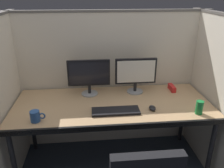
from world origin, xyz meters
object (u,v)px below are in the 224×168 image
object	(u,v)px
monitor_left	(89,75)
red_stapler	(172,88)
desk	(113,108)
computer_mouse	(152,108)
soda_can	(199,107)
coffee_mug	(35,116)
keyboard_main	(116,111)
monitor_right	(136,73)

from	to	relation	value
monitor_left	red_stapler	world-z (taller)	monitor_left
desk	monitor_left	bearing A→B (deg)	132.82
monitor_left	desk	bearing A→B (deg)	-47.18
computer_mouse	soda_can	world-z (taller)	soda_can
soda_can	coffee_mug	distance (m)	1.42
keyboard_main	coffee_mug	distance (m)	0.69
keyboard_main	red_stapler	size ratio (longest dim) A/B	2.87
monitor_left	coffee_mug	xyz separation A→B (m)	(-0.45, -0.49, -0.17)
monitor_right	keyboard_main	world-z (taller)	monitor_right
soda_can	red_stapler	distance (m)	0.52
monitor_left	red_stapler	distance (m)	0.92
soda_can	red_stapler	bearing A→B (deg)	97.36
monitor_left	coffee_mug	world-z (taller)	monitor_left
computer_mouse	coffee_mug	bearing A→B (deg)	-174.57
computer_mouse	red_stapler	size ratio (longest dim) A/B	0.64
monitor_right	coffee_mug	bearing A→B (deg)	-152.15
monitor_right	red_stapler	world-z (taller)	monitor_right
desk	monitor_left	distance (m)	0.42
monitor_right	red_stapler	distance (m)	0.45
monitor_left	computer_mouse	size ratio (longest dim) A/B	4.48
coffee_mug	red_stapler	bearing A→B (deg)	20.49
monitor_left	monitor_right	bearing A→B (deg)	0.68
soda_can	monitor_right	bearing A→B (deg)	133.30
red_stapler	monitor_right	bearing A→B (deg)	-178.87
keyboard_main	red_stapler	distance (m)	0.79
desk	computer_mouse	world-z (taller)	computer_mouse
soda_can	red_stapler	size ratio (longest dim) A/B	0.81
monitor_left	computer_mouse	xyz separation A→B (m)	(0.57, -0.39, -0.20)
soda_can	red_stapler	world-z (taller)	soda_can
red_stapler	coffee_mug	distance (m)	1.44
desk	coffee_mug	xyz separation A→B (m)	(-0.67, -0.25, 0.10)
red_stapler	coffee_mug	bearing A→B (deg)	-159.51
monitor_left	monitor_right	world-z (taller)	same
desk	coffee_mug	bearing A→B (deg)	-159.40
desk	monitor_left	world-z (taller)	monitor_left
soda_can	coffee_mug	size ratio (longest dim) A/B	0.97
monitor_left	keyboard_main	bearing A→B (deg)	-60.34
monitor_left	red_stapler	xyz separation A→B (m)	(0.90, 0.01, -0.19)
monitor_left	computer_mouse	bearing A→B (deg)	-34.50
monitor_left	keyboard_main	size ratio (longest dim) A/B	1.00
monitor_right	red_stapler	size ratio (longest dim) A/B	2.87
keyboard_main	soda_can	size ratio (longest dim) A/B	3.52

